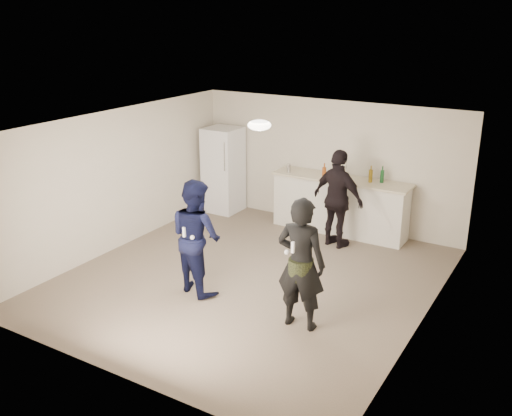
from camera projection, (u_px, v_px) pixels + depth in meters
The scene contains 21 objects.
floor at pixel (250, 279), 9.19m from camera, with size 6.00×6.00×0.00m, color #6B5B4C.
ceiling at pixel (249, 125), 8.37m from camera, with size 6.00×6.00×0.00m, color silver.
wall_back at pixel (329, 163), 11.21m from camera, with size 6.00×6.00×0.00m, color beige.
wall_front at pixel (109, 280), 6.34m from camera, with size 6.00×6.00×0.00m, color beige.
wall_left at pixel (117, 180), 10.11m from camera, with size 6.00×6.00×0.00m, color beige.
wall_right at pixel (429, 240), 7.45m from camera, with size 6.00×6.00×0.00m, color beige.
counter at pixel (340, 206), 10.99m from camera, with size 2.60×0.56×1.05m, color silver.
counter_top at pixel (341, 179), 10.81m from camera, with size 2.68×0.64×0.04m, color beige.
fridge at pixel (223, 170), 12.09m from camera, with size 0.70×0.70×1.80m, color white.
fridge_handle at pixel (224, 157), 11.52m from camera, with size 0.02×0.02×0.60m, color #B5B6B9.
ceiling_dome at pixel (259, 125), 8.63m from camera, with size 0.36×0.36×0.16m, color white.
shaker at pixel (289, 168), 11.17m from camera, with size 0.08×0.08×0.17m, color #B5B4B9.
man at pixel (196, 236), 8.55m from camera, with size 0.86×0.67×1.77m, color #0F133F.
woman at pixel (301, 264), 7.53m from camera, with size 0.67×0.44×1.85m, color black.
camo_shorts at pixel (301, 269), 7.56m from camera, with size 0.34×0.34×0.28m, color #323D1C.
spectator at pixel (338, 199), 10.20m from camera, with size 1.06×0.44×1.80m, color black.
remote_man at pixel (184, 232), 8.27m from camera, with size 0.04×0.04×0.15m, color white.
nunchuk_man at pixel (192, 237), 8.26m from camera, with size 0.07×0.07×0.07m, color silver.
remote_woman at pixel (293, 247), 7.22m from camera, with size 0.04×0.04×0.15m, color white.
nunchuk_woman at pixel (287, 252), 7.33m from camera, with size 0.07×0.07×0.07m, color white.
bottle_cluster at pixel (352, 175), 10.63m from camera, with size 1.13×0.34×0.23m.
Camera 1 is at (4.34, -7.09, 4.08)m, focal length 40.00 mm.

